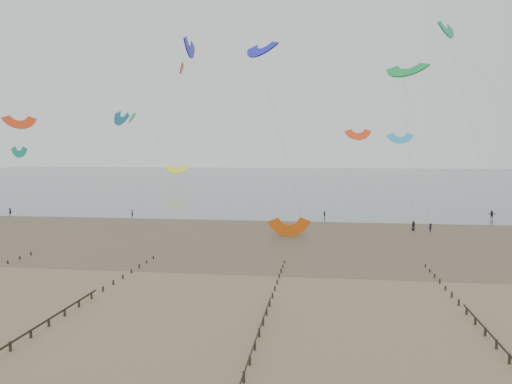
# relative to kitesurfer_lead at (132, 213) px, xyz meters

# --- Properties ---
(ground) EXTENTS (500.00, 500.00, 0.00)m
(ground) POSITION_rel_kitesurfer_lead_xyz_m (32.93, -52.34, -0.80)
(ground) COLOR brown
(ground) RESTS_ON ground
(sea_and_shore) EXTENTS (500.00, 665.00, 0.03)m
(sea_and_shore) POSITION_rel_kitesurfer_lead_xyz_m (28.85, -17.94, -0.79)
(sea_and_shore) COLOR #475654
(sea_and_shore) RESTS_ON ground
(groynes) EXTENTS (72.16, 50.16, 1.00)m
(groynes) POSITION_rel_kitesurfer_lead_xyz_m (36.93, -71.39, -0.33)
(groynes) COLOR black
(groynes) RESTS_ON ground
(kitesurfer_lead) EXTENTS (0.70, 0.65, 1.60)m
(kitesurfer_lead) POSITION_rel_kitesurfer_lead_xyz_m (0.00, 0.00, 0.00)
(kitesurfer_lead) COLOR black
(kitesurfer_lead) RESTS_ON ground
(kitesurfers) EXTENTS (141.07, 21.03, 1.89)m
(kitesurfers) POSITION_rel_kitesurfer_lead_xyz_m (64.49, -2.63, 0.06)
(kitesurfers) COLOR black
(kitesurfers) RESTS_ON ground
(grounded_kite) EXTENTS (7.03, 5.98, 3.40)m
(grounded_kite) POSITION_rel_kitesurfer_lead_xyz_m (36.16, -19.49, -0.80)
(grounded_kite) COLOR #E2560E
(grounded_kite) RESTS_ON ground
(kites_airborne) EXTENTS (223.66, 115.17, 42.96)m
(kites_airborne) POSITION_rel_kitesurfer_lead_xyz_m (31.26, 38.01, 22.31)
(kites_airborne) COLOR #6626AF
(kites_airborne) RESTS_ON ground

